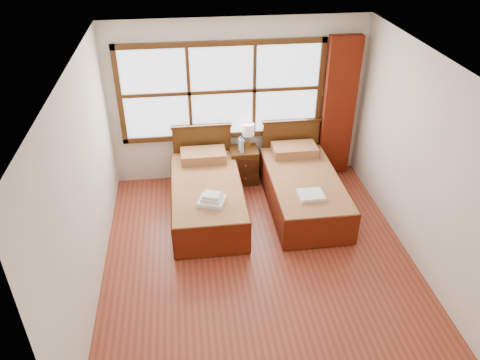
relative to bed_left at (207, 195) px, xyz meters
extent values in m
plane|color=brown|center=(0.60, -1.20, -0.30)|extent=(4.50, 4.50, 0.00)
plane|color=white|center=(0.60, -1.20, 2.30)|extent=(4.50, 4.50, 0.00)
plane|color=silver|center=(0.60, 1.05, 1.00)|extent=(4.00, 0.00, 4.00)
plane|color=silver|center=(-1.40, -1.20, 1.00)|extent=(0.00, 4.50, 4.50)
plane|color=silver|center=(2.60, -1.20, 1.00)|extent=(0.00, 4.50, 4.50)
cube|color=white|center=(0.35, 1.02, 1.20)|extent=(3.00, 0.02, 1.40)
cube|color=#492910|center=(0.35, 1.00, 0.46)|extent=(3.16, 0.06, 0.08)
cube|color=#492910|center=(0.35, 1.00, 1.94)|extent=(3.16, 0.06, 0.08)
cube|color=#492910|center=(-1.19, 1.00, 1.20)|extent=(0.08, 0.06, 1.56)
cube|color=#492910|center=(1.89, 1.00, 1.20)|extent=(0.08, 0.06, 1.56)
cube|color=#492910|center=(-0.15, 1.00, 1.20)|extent=(0.05, 0.05, 1.40)
cube|color=#492910|center=(0.85, 1.00, 1.20)|extent=(0.05, 0.05, 1.40)
cube|color=#492910|center=(0.35, 1.00, 1.20)|extent=(3.00, 0.05, 0.05)
cube|color=maroon|center=(2.20, 0.91, 0.87)|extent=(0.50, 0.16, 2.30)
cube|color=#3F1F0D|center=(0.00, -0.07, -0.16)|extent=(0.89, 1.77, 0.29)
cube|color=maroon|center=(0.00, -0.07, 0.11)|extent=(0.99, 1.96, 0.24)
cube|color=#5C1A09|center=(-0.50, -0.07, -0.04)|extent=(0.03, 1.96, 0.49)
cube|color=#5C1A09|center=(0.50, -0.07, -0.04)|extent=(0.03, 1.96, 0.49)
cube|color=#5C1A09|center=(0.00, -1.04, -0.04)|extent=(0.99, 0.03, 0.49)
cube|color=maroon|center=(0.00, 0.65, 0.30)|extent=(0.69, 0.40, 0.15)
cube|color=#492910|center=(0.00, 0.94, 0.18)|extent=(0.92, 0.06, 0.96)
cube|color=#3F1F0D|center=(0.00, 0.94, 0.67)|extent=(0.96, 0.08, 0.04)
cube|color=#3F1F0D|center=(1.45, -0.07, -0.16)|extent=(0.89, 1.78, 0.29)
cube|color=maroon|center=(1.45, -0.07, 0.11)|extent=(0.99, 1.97, 0.24)
cube|color=#5C1A09|center=(0.95, -0.07, -0.04)|extent=(0.03, 1.97, 0.49)
cube|color=#5C1A09|center=(1.95, -0.07, -0.04)|extent=(0.03, 1.97, 0.49)
cube|color=#5C1A09|center=(1.45, -1.05, -0.04)|extent=(0.99, 0.03, 0.49)
cube|color=maroon|center=(1.45, 0.65, 0.31)|extent=(0.69, 0.41, 0.15)
cube|color=#492910|center=(1.45, 0.94, 0.18)|extent=(0.93, 0.06, 0.96)
cube|color=#3F1F0D|center=(1.45, 0.94, 0.67)|extent=(0.96, 0.08, 0.04)
cube|color=#492910|center=(0.66, 0.80, -0.01)|extent=(0.44, 0.39, 0.59)
cube|color=#3F1F0D|center=(0.66, 0.59, -0.13)|extent=(0.39, 0.02, 0.18)
cube|color=#3F1F0D|center=(0.66, 0.59, 0.11)|extent=(0.39, 0.02, 0.18)
sphere|color=#AD833A|center=(0.66, 0.58, -0.13)|extent=(0.03, 0.03, 0.03)
sphere|color=#AD833A|center=(0.66, 0.58, 0.11)|extent=(0.03, 0.03, 0.03)
cube|color=white|center=(0.04, -0.55, 0.25)|extent=(0.42, 0.40, 0.05)
cube|color=white|center=(0.04, -0.55, 0.30)|extent=(0.32, 0.30, 0.05)
cube|color=white|center=(0.04, -0.55, 0.35)|extent=(0.26, 0.24, 0.04)
cube|color=white|center=(1.41, -0.57, 0.25)|extent=(0.35, 0.31, 0.05)
cylinder|color=#C18C3D|center=(0.75, 0.94, 0.30)|extent=(0.12, 0.12, 0.02)
cylinder|color=#C18C3D|center=(0.75, 0.94, 0.39)|extent=(0.03, 0.03, 0.16)
cylinder|color=white|center=(0.75, 0.94, 0.57)|extent=(0.20, 0.20, 0.20)
cylinder|color=silver|center=(0.61, 0.71, 0.40)|extent=(0.07, 0.07, 0.22)
cylinder|color=blue|center=(0.61, 0.71, 0.52)|extent=(0.03, 0.03, 0.03)
cylinder|color=silver|center=(0.60, 0.78, 0.39)|extent=(0.06, 0.06, 0.21)
cylinder|color=blue|center=(0.60, 0.78, 0.51)|extent=(0.03, 0.03, 0.03)
camera|label=1|loc=(-0.24, -5.75, 3.83)|focal=35.00mm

